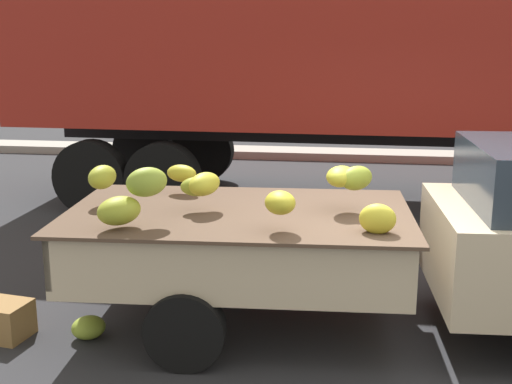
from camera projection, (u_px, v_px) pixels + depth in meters
name	position (u px, v px, depth m)	size (l,w,h in m)	color
ground	(407.00, 343.00, 5.70)	(220.00, 220.00, 0.00)	#28282B
curb_strip	(375.00, 155.00, 13.89)	(80.00, 0.80, 0.16)	gray
pickup_truck	(483.00, 240.00, 5.63)	(5.32, 2.02, 1.70)	#CCB793
semi_trailer	(419.00, 35.00, 9.63)	(12.04, 2.80, 3.95)	maroon
fallen_banana_bunch_near_tailgate	(89.00, 327.00, 5.77)	(0.29, 0.25, 0.20)	#8FA531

